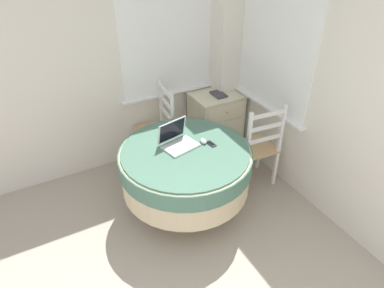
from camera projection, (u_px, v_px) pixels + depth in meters
The scene contains 9 objects.
corner_room_shell at pixel (218, 88), 2.98m from camera, with size 4.32×4.92×2.55m.
round_dining_table at pixel (186, 166), 3.24m from camera, with size 1.25×1.25×0.74m.
laptop at pixel (178, 141), 3.18m from camera, with size 0.36×0.32×0.23m.
computer_mouse at pixel (203, 141), 3.22m from camera, with size 0.05×0.08×0.04m.
cell_phone at pixel (211, 144), 3.21m from camera, with size 0.07×0.12×0.01m.
dining_chair_near_back_window at pixel (157, 130), 3.96m from camera, with size 0.42×0.47×0.99m.
dining_chair_near_right_window at pixel (257, 148), 3.65m from camera, with size 0.47×0.42×0.99m.
corner_cabinet at pixel (215, 121), 4.32m from camera, with size 0.59×0.50×0.74m.
book_on_cabinet at pixel (219, 94), 4.08m from camera, with size 0.13×0.20×0.02m.
Camera 1 is at (-0.30, -0.37, 2.52)m, focal length 32.00 mm.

